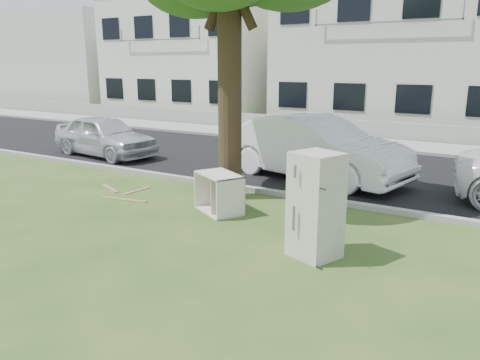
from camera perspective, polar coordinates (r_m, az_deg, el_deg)
The scene contains 16 objects.
ground at distance 9.37m, azimuth -4.92°, elevation -5.01°, with size 120.00×120.00×0.00m, color #2C4E1C.
road at distance 14.49m, azimuth 8.93°, elevation 1.73°, with size 120.00×7.00×0.01m, color black.
kerb_near at distance 11.36m, azimuth 2.25°, elevation -1.55°, with size 120.00×0.18×0.12m, color gray.
kerb_far at distance 17.78m, azimuth 13.20°, elevation 3.78°, with size 120.00×0.18×0.12m, color gray.
sidewalk at distance 19.15m, azimuth 14.52°, elevation 4.43°, with size 120.00×2.80×0.01m, color gray.
low_wall at distance 20.63m, azimuth 15.84°, elevation 5.98°, with size 120.00×0.15×0.70m, color gray.
townhouse_left at distance 30.08m, azimuth -4.43°, elevation 14.88°, with size 10.20×8.16×7.04m.
townhouse_center at distance 25.24m, azimuth 19.37°, elevation 14.80°, with size 11.22×8.16×7.44m.
filler_left at distance 40.08m, azimuth -21.12°, elevation 13.33°, with size 16.00×9.00×6.40m, color beige.
fridge at distance 7.53m, azimuth 9.22°, elevation -3.09°, with size 0.70×0.65×1.71m, color silver.
cabinet at distance 9.81m, azimuth -2.56°, elevation -1.56°, with size 1.06×0.66×0.83m, color beige.
plank_a at distance 11.07m, azimuth -13.98°, elevation -2.32°, with size 1.19×0.10×0.02m, color #9B794B.
plank_b at distance 12.16m, azimuth -15.61°, elevation -0.96°, with size 0.97×0.10×0.02m, color #9E7052.
plank_c at distance 11.76m, azimuth -12.42°, elevation -1.27°, with size 0.83×0.09×0.02m, color #A87A5D.
car_center at distance 12.70m, azimuth 9.01°, elevation 3.90°, with size 1.81×5.18×1.71m, color white.
car_left at distance 16.43m, azimuth -16.19°, elevation 5.21°, with size 1.62×4.04×1.37m, color silver.
Camera 1 is at (5.17, -7.19, 3.04)m, focal length 35.00 mm.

